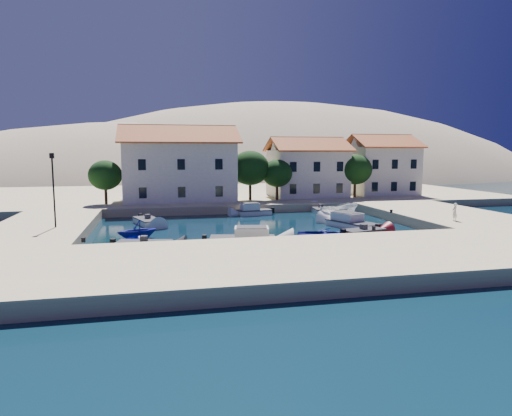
# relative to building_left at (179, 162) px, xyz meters

# --- Properties ---
(ground) EXTENTS (400.00, 400.00, 0.00)m
(ground) POSITION_rel_building_left_xyz_m (6.00, -28.00, -5.94)
(ground) COLOR black
(ground) RESTS_ON ground
(quay_south) EXTENTS (52.00, 12.00, 1.00)m
(quay_south) POSITION_rel_building_left_xyz_m (6.00, -34.00, -5.44)
(quay_south) COLOR beige
(quay_south) RESTS_ON ground
(quay_east) EXTENTS (11.00, 20.00, 1.00)m
(quay_east) POSITION_rel_building_left_xyz_m (26.50, -18.00, -5.44)
(quay_east) COLOR beige
(quay_east) RESTS_ON ground
(quay_west) EXTENTS (8.00, 20.00, 1.00)m
(quay_west) POSITION_rel_building_left_xyz_m (-13.00, -18.00, -5.44)
(quay_west) COLOR beige
(quay_west) RESTS_ON ground
(quay_north) EXTENTS (80.00, 36.00, 1.00)m
(quay_north) POSITION_rel_building_left_xyz_m (8.00, 10.00, -5.44)
(quay_north) COLOR beige
(quay_north) RESTS_ON ground
(hills) EXTENTS (254.00, 176.00, 99.00)m
(hills) POSITION_rel_building_left_xyz_m (26.64, 95.62, -29.34)
(hills) COLOR tan
(hills) RESTS_ON ground
(building_left) EXTENTS (14.70, 9.45, 9.70)m
(building_left) POSITION_rel_building_left_xyz_m (0.00, 0.00, 0.00)
(building_left) COLOR beige
(building_left) RESTS_ON quay_north
(building_mid) EXTENTS (10.50, 8.40, 8.30)m
(building_mid) POSITION_rel_building_left_xyz_m (18.00, 1.00, -0.71)
(building_mid) COLOR beige
(building_mid) RESTS_ON quay_north
(building_right) EXTENTS (9.45, 8.40, 8.80)m
(building_right) POSITION_rel_building_left_xyz_m (30.00, 2.00, -0.46)
(building_right) COLOR beige
(building_right) RESTS_ON quay_north
(trees) EXTENTS (37.30, 5.30, 6.45)m
(trees) POSITION_rel_building_left_xyz_m (10.51, -2.54, -1.10)
(trees) COLOR #382314
(trees) RESTS_ON quay_north
(lamppost) EXTENTS (0.35, 0.25, 6.22)m
(lamppost) POSITION_rel_building_left_xyz_m (-11.50, -20.00, -1.18)
(lamppost) COLOR black
(lamppost) RESTS_ON quay_west
(bollards) EXTENTS (29.36, 9.56, 0.30)m
(bollards) POSITION_rel_building_left_xyz_m (8.80, -24.13, -4.79)
(bollards) COLOR black
(bollards) RESTS_ON ground
(motorboat_grey_sw) EXTENTS (4.36, 2.73, 1.25)m
(motorboat_grey_sw) POSITION_rel_building_left_xyz_m (-4.18, -25.92, -5.64)
(motorboat_grey_sw) COLOR #323237
(motorboat_grey_sw) RESTS_ON ground
(cabin_cruiser_south) EXTENTS (5.48, 3.16, 1.60)m
(cabin_cruiser_south) POSITION_rel_building_left_xyz_m (3.41, -25.81, -5.46)
(cabin_cruiser_south) COLOR silver
(cabin_cruiser_south) RESTS_ON ground
(rowboat_south) EXTENTS (6.21, 5.38, 1.08)m
(rowboat_south) POSITION_rel_building_left_xyz_m (10.86, -25.43, -5.94)
(rowboat_south) COLOR #1B1E94
(rowboat_south) RESTS_ON ground
(motorboat_red_se) EXTENTS (4.10, 2.62, 1.25)m
(motorboat_red_se) POSITION_rel_building_left_xyz_m (14.42, -24.50, -5.64)
(motorboat_red_se) COLOR maroon
(motorboat_red_se) RESTS_ON ground
(cabin_cruiser_east) EXTENTS (3.94, 5.92, 1.60)m
(cabin_cruiser_east) POSITION_rel_building_left_xyz_m (15.34, -20.24, -5.46)
(cabin_cruiser_east) COLOR silver
(cabin_cruiser_east) RESTS_ON ground
(boat_east) EXTENTS (5.45, 3.39, 1.97)m
(boat_east) POSITION_rel_building_left_xyz_m (15.95, -15.45, -5.94)
(boat_east) COLOR silver
(boat_east) RESTS_ON ground
(motorboat_white_ne) EXTENTS (2.30, 4.13, 1.25)m
(motorboat_white_ne) POSITION_rel_building_left_xyz_m (16.24, -9.25, -5.64)
(motorboat_white_ne) COLOR silver
(motorboat_white_ne) RESTS_ON ground
(rowboat_west) EXTENTS (4.25, 4.00, 1.78)m
(rowboat_west) POSITION_rel_building_left_xyz_m (-4.81, -21.51, -5.94)
(rowboat_west) COLOR #1B1E94
(rowboat_west) RESTS_ON ground
(motorboat_white_west) EXTENTS (3.15, 4.70, 1.25)m
(motorboat_white_west) POSITION_rel_building_left_xyz_m (-4.01, -13.84, -5.64)
(motorboat_white_west) COLOR silver
(motorboat_white_west) RESTS_ON ground
(cabin_cruiser_north) EXTENTS (4.04, 2.06, 1.60)m
(cabin_cruiser_north) POSITION_rel_building_left_xyz_m (8.00, -9.46, -5.46)
(cabin_cruiser_north) COLOR silver
(cabin_cruiser_north) RESTS_ON ground
(pedestrian) EXTENTS (0.71, 0.60, 1.64)m
(pedestrian) POSITION_rel_building_left_xyz_m (23.63, -24.17, -4.12)
(pedestrian) COLOR silver
(pedestrian) RESTS_ON quay_east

